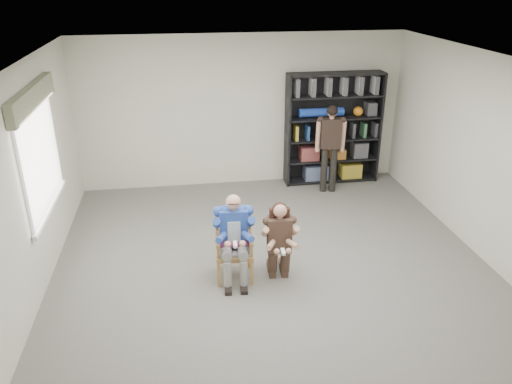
{
  "coord_description": "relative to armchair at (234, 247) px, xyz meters",
  "views": [
    {
      "loc": [
        -1.16,
        -5.46,
        3.76
      ],
      "look_at": [
        -0.2,
        0.6,
        1.05
      ],
      "focal_mm": 35.0,
      "sensor_mm": 36.0,
      "label": 1
    }
  ],
  "objects": [
    {
      "name": "seated_man",
      "position": [
        0.0,
        -0.0,
        0.14
      ],
      "size": [
        0.57,
        0.75,
        1.2
      ],
      "primitive_type": null,
      "rotation": [
        0.0,
        0.0,
        -0.07
      ],
      "color": "#1D4894",
      "rests_on": "floor"
    },
    {
      "name": "floor",
      "position": [
        0.55,
        -0.2,
        -0.46
      ],
      "size": [
        6.0,
        7.0,
        0.01
      ],
      "primitive_type": "cube",
      "color": "#64625D",
      "rests_on": "ground"
    },
    {
      "name": "kneeling_woman",
      "position": [
        0.58,
        -0.12,
        0.09
      ],
      "size": [
        0.51,
        0.77,
        1.1
      ],
      "primitive_type": null,
      "rotation": [
        0.0,
        0.0,
        -0.07
      ],
      "color": "#38251E",
      "rests_on": "floor"
    },
    {
      "name": "bookshelf",
      "position": [
        2.25,
        3.08,
        0.59
      ],
      "size": [
        1.8,
        0.38,
        2.1
      ],
      "primitive_type": null,
      "color": "black",
      "rests_on": "floor"
    },
    {
      "name": "armchair",
      "position": [
        0.0,
        0.0,
        0.0
      ],
      "size": [
        0.57,
        0.55,
        0.92
      ],
      "primitive_type": null,
      "rotation": [
        0.0,
        0.0,
        -0.07
      ],
      "color": "#A66B33",
      "rests_on": "floor"
    },
    {
      "name": "standing_man",
      "position": [
        2.06,
        2.59,
        0.36
      ],
      "size": [
        0.55,
        0.37,
        1.64
      ],
      "primitive_type": null,
      "rotation": [
        0.0,
        0.0,
        -0.19
      ],
      "color": "black",
      "rests_on": "floor"
    },
    {
      "name": "room_shell",
      "position": [
        0.55,
        -0.2,
        0.94
      ],
      "size": [
        6.0,
        7.0,
        2.8
      ],
      "primitive_type": null,
      "color": "silver",
      "rests_on": "ground"
    },
    {
      "name": "window_left",
      "position": [
        -2.4,
        0.8,
        1.17
      ],
      "size": [
        0.16,
        2.0,
        1.75
      ],
      "primitive_type": null,
      "color": "silver",
      "rests_on": "room_shell"
    }
  ]
}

